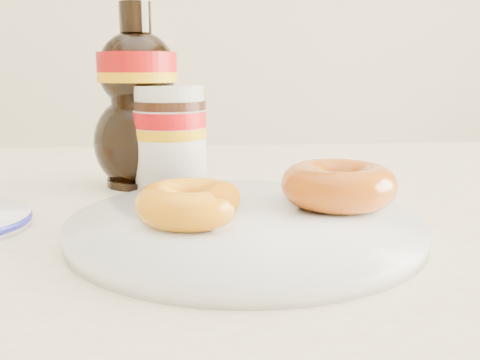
{
  "coord_description": "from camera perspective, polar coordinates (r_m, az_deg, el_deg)",
  "views": [
    {
      "loc": [
        0.03,
        -0.39,
        0.88
      ],
      "look_at": [
        0.08,
        0.08,
        0.79
      ],
      "focal_mm": 40.0,
      "sensor_mm": 36.0,
      "label": 1
    }
  ],
  "objects": [
    {
      "name": "dining_table",
      "position": [
        0.54,
        -8.59,
        -12.19
      ],
      "size": [
        1.4,
        0.9,
        0.75
      ],
      "color": "#F9E9BE",
      "rests_on": "ground"
    },
    {
      "name": "syrup_bottle",
      "position": [
        0.63,
        -10.8,
        8.76
      ],
      "size": [
        0.12,
        0.1,
        0.21
      ],
      "primitive_type": null,
      "rotation": [
        0.0,
        0.0,
        0.12
      ],
      "color": "black",
      "rests_on": "dining_table"
    },
    {
      "name": "donut_bitten",
      "position": [
        0.43,
        -5.36,
        -2.49
      ],
      "size": [
        0.11,
        0.11,
        0.03
      ],
      "primitive_type": "torus",
      "rotation": [
        0.0,
        0.0,
        0.36
      ],
      "color": "orange",
      "rests_on": "plate"
    },
    {
      "name": "nutella_jar",
      "position": [
        0.61,
        -7.49,
        4.92
      ],
      "size": [
        0.08,
        0.08,
        0.12
      ],
      "rotation": [
        0.0,
        0.0,
        -0.01
      ],
      "color": "white",
      "rests_on": "dining_table"
    },
    {
      "name": "plate",
      "position": [
        0.45,
        0.6,
        -4.75
      ],
      "size": [
        0.29,
        0.29,
        0.01
      ],
      "color": "white",
      "rests_on": "dining_table"
    },
    {
      "name": "donut_whole",
      "position": [
        0.49,
        10.45,
        -0.5
      ],
      "size": [
        0.13,
        0.13,
        0.04
      ],
      "primitive_type": "torus",
      "rotation": [
        0.0,
        0.0,
        0.33
      ],
      "color": "#A94C0A",
      "rests_on": "plate"
    }
  ]
}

